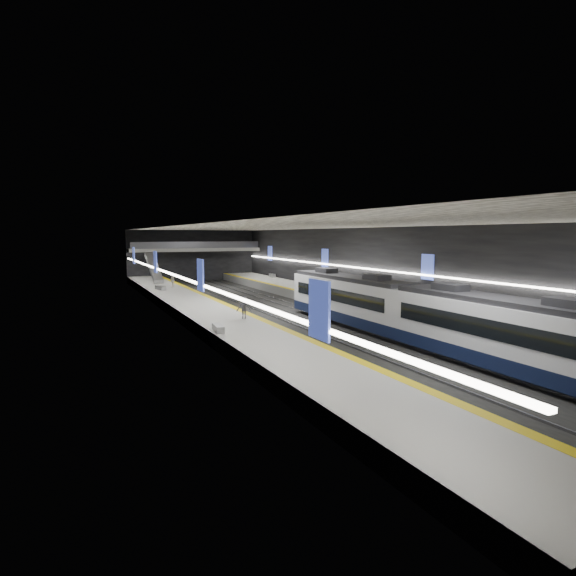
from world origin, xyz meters
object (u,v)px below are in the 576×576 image
train (409,310)px  bench_right_far (272,276)px  passenger_right_a (477,314)px  passenger_left_b (244,308)px  passenger_left_a (172,281)px  bench_left_far (160,288)px  bench_left_near (218,328)px  escalator (154,267)px

train → bench_right_far: bearing=80.1°
passenger_right_a → passenger_left_b: 16.42m
bench_right_far → passenger_left_a: bearing=-144.5°
train → bench_left_far: (-11.08, 30.06, -0.96)m
bench_right_far → bench_left_near: bearing=-107.9°
escalator → bench_left_near: escalator is taller
passenger_right_a → passenger_left_b: passenger_right_a is taller
train → passenger_right_a: size_ratio=15.55×
passenger_left_b → passenger_left_a: bearing=-77.9°
bench_right_far → passenger_left_b: (-15.85, -31.87, 0.58)m
bench_left_near → bench_right_far: size_ratio=0.89×
bench_right_far → passenger_left_b: bearing=-106.4°
bench_left_far → bench_right_far: size_ratio=0.93×
train → escalator: escalator is taller
passenger_right_a → passenger_left_b: size_ratio=1.15×
train → escalator: bearing=103.8°
escalator → bench_right_far: size_ratio=3.87×
train → passenger_left_a: 33.50m
train → passenger_left_a: size_ratio=19.26×
escalator → bench_right_far: 17.10m
passenger_right_a → passenger_left_a: (-13.51, 34.07, -0.19)m
passenger_right_a → bench_left_near: bearing=59.8°
bench_right_far → passenger_left_a: passenger_left_a is taller
bench_right_far → train: bearing=-89.9°
passenger_right_a → bench_right_far: bearing=-13.5°
passenger_left_a → bench_left_far: bearing=-55.1°
passenger_right_a → passenger_left_a: bearing=11.9°
bench_left_far → bench_right_far: bench_right_far is taller
bench_left_far → passenger_left_a: size_ratio=1.24×
bench_right_far → passenger_left_b: passenger_left_b is taller
train → passenger_left_b: train is taller
passenger_left_a → passenger_left_b: bearing=-13.9°
passenger_left_a → passenger_right_a: bearing=6.7°
bench_left_near → bench_left_far: bearing=94.2°
bench_left_far → passenger_left_b: bearing=-97.7°
escalator → passenger_left_b: bearing=-88.0°
bench_left_near → passenger_right_a: (16.23, -6.05, 0.74)m
passenger_left_a → train: bearing=1.1°
train → bench_right_far: size_ratio=14.52×
escalator → bench_left_far: 10.92m
bench_right_far → passenger_left_b: 35.60m
escalator → bench_left_near: bearing=-93.1°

